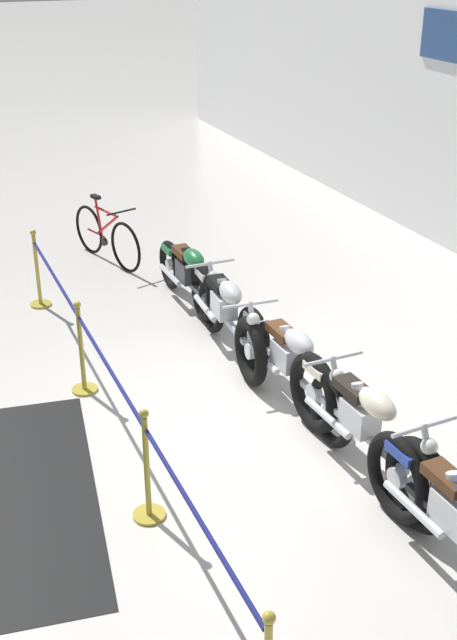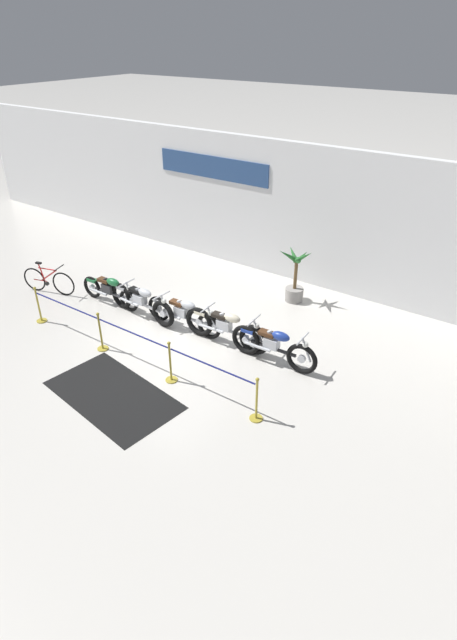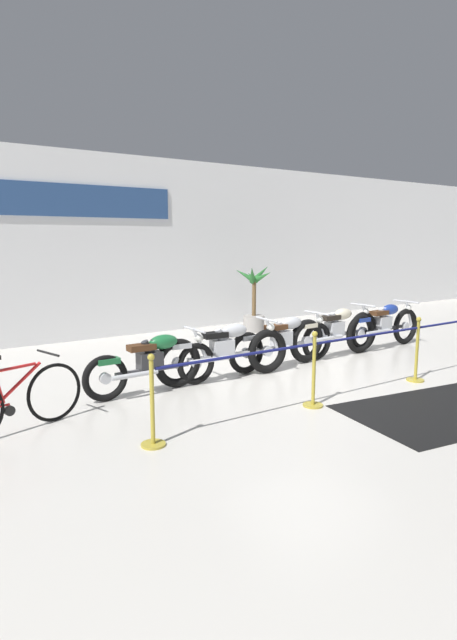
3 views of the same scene
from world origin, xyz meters
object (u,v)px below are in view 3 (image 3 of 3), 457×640
object	(u,v)px
motorcycle_silver_1	(225,352)
motorcycle_green_0	(154,363)
motorcycle_blue_4	(384,326)
potted_palm_left_of_row	(254,304)
stanchion_mid_right	(416,359)
stanchion_far_left	(304,359)
floor_banner	(455,408)
bicycle	(15,401)
stanchion_mid_left	(314,381)
motorcycle_cream_3	(336,332)
motorcycle_silver_2	(284,341)

from	to	relation	value
motorcycle_silver_1	motorcycle_green_0	bearing A→B (deg)	178.94
motorcycle_blue_4	potted_palm_left_of_row	distance (m)	3.31
motorcycle_blue_4	stanchion_mid_right	size ratio (longest dim) A/B	2.17
stanchion_far_left	floor_banner	size ratio (longest dim) A/B	2.29
motorcycle_silver_1	motorcycle_blue_4	bearing A→B (deg)	2.14
bicycle	motorcycle_silver_1	bearing A→B (deg)	8.99
motorcycle_green_0	stanchion_mid_left	xyz separation A→B (m)	(1.56, -1.79, -0.10)
motorcycle_silver_1	motorcycle_blue_4	distance (m)	4.11
stanchion_mid_right	bicycle	bearing A→B (deg)	168.02
bicycle	floor_banner	distance (m)	5.70
motorcycle_silver_1	stanchion_mid_right	bearing A→B (deg)	-34.77
motorcycle_blue_4	stanchion_mid_left	size ratio (longest dim) A/B	2.17
motorcycle_silver_1	floor_banner	world-z (taller)	motorcycle_silver_1
motorcycle_green_0	floor_banner	world-z (taller)	motorcycle_green_0
motorcycle_silver_1	motorcycle_cream_3	world-z (taller)	motorcycle_cream_3
motorcycle_silver_2	potted_palm_left_of_row	bearing A→B (deg)	62.29
motorcycle_silver_2	stanchion_mid_right	xyz separation A→B (m)	(1.19, -1.91, -0.11)
motorcycle_silver_1	motorcycle_cream_3	bearing A→B (deg)	3.76
motorcycle_green_0	floor_banner	distance (m)	4.30
bicycle	stanchion_mid_left	size ratio (longest dim) A/B	1.62
stanchion_mid_left	motorcycle_silver_1	bearing A→B (deg)	99.33
motorcycle_green_0	motorcycle_blue_4	distance (m)	5.37
motorcycle_cream_3	motorcycle_blue_4	world-z (taller)	motorcycle_cream_3
motorcycle_silver_2	stanchion_far_left	bearing A→B (deg)	-123.25
motorcycle_silver_2	motorcycle_cream_3	xyz separation A→B (m)	(1.36, 0.03, 0.02)
potted_palm_left_of_row	stanchion_mid_right	world-z (taller)	potted_palm_left_of_row
motorcycle_cream_3	stanchion_far_left	bearing A→B (deg)	-143.30
potted_palm_left_of_row	stanchion_far_left	bearing A→B (deg)	-119.89
motorcycle_blue_4	potted_palm_left_of_row	size ratio (longest dim) A/B	1.34
motorcycle_silver_1	floor_banner	size ratio (longest dim) A/B	0.80
motorcycle_cream_3	floor_banner	xyz separation A→B (m)	(-0.88, -3.10, -0.48)
stanchion_far_left	motorcycle_silver_1	bearing A→B (deg)	93.44
motorcycle_silver_2	stanchion_far_left	size ratio (longest dim) A/B	0.34
motorcycle_blue_4	potted_palm_left_of_row	world-z (taller)	potted_palm_left_of_row
motorcycle_blue_4	bicycle	xyz separation A→B (m)	(-7.42, -0.68, -0.09)
motorcycle_silver_1	motorcycle_silver_2	size ratio (longest dim) A/B	1.02
motorcycle_silver_2	potted_palm_left_of_row	distance (m)	3.53
motorcycle_cream_3	bicycle	distance (m)	6.08
motorcycle_cream_3	potted_palm_left_of_row	bearing A→B (deg)	84.80
motorcycle_cream_3	stanchion_mid_right	distance (m)	1.96
motorcycle_blue_4	stanchion_mid_left	distance (m)	4.27
potted_palm_left_of_row	stanchion_far_left	distance (m)	5.81
motorcycle_blue_4	stanchion_mid_right	world-z (taller)	stanchion_mid_right
bicycle	motorcycle_green_0	bearing A→B (deg)	14.96
stanchion_far_left	stanchion_mid_right	world-z (taller)	same
motorcycle_silver_2	floor_banner	distance (m)	3.13
motorcycle_silver_2	floor_banner	world-z (taller)	motorcycle_silver_2
stanchion_far_left	floor_banner	world-z (taller)	stanchion_far_left
motorcycle_blue_4	stanchion_mid_right	distance (m)	2.48
bicycle	stanchion_far_left	distance (m)	3.65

